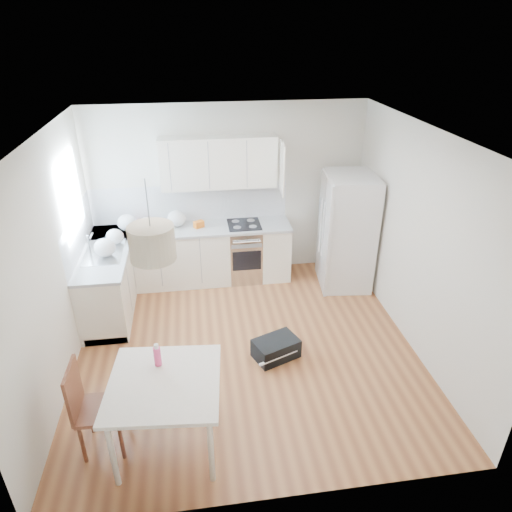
{
  "coord_description": "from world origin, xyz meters",
  "views": [
    {
      "loc": [
        -0.54,
        -4.61,
        3.74
      ],
      "look_at": [
        0.18,
        0.4,
        1.1
      ],
      "focal_mm": 32.0,
      "sensor_mm": 36.0,
      "label": 1
    }
  ],
  "objects": [
    {
      "name": "floor",
      "position": [
        0.0,
        0.0,
        0.0
      ],
      "size": [
        4.2,
        4.2,
        0.0
      ],
      "primitive_type": "plane",
      "color": "brown",
      "rests_on": "ground"
    },
    {
      "name": "ceiling",
      "position": [
        0.0,
        0.0,
        2.7
      ],
      "size": [
        4.2,
        4.2,
        0.0
      ],
      "primitive_type": "plane",
      "rotation": [
        3.14,
        0.0,
        0.0
      ],
      "color": "white",
      "rests_on": "wall_back"
    },
    {
      "name": "wall_back",
      "position": [
        0.0,
        2.1,
        1.35
      ],
      "size": [
        4.2,
        0.0,
        4.2
      ],
      "primitive_type": "plane",
      "rotation": [
        1.57,
        0.0,
        0.0
      ],
      "color": "beige",
      "rests_on": "floor"
    },
    {
      "name": "wall_left",
      "position": [
        -2.1,
        0.0,
        1.35
      ],
      "size": [
        0.0,
        4.2,
        4.2
      ],
      "primitive_type": "plane",
      "rotation": [
        1.57,
        0.0,
        1.57
      ],
      "color": "beige",
      "rests_on": "floor"
    },
    {
      "name": "wall_right",
      "position": [
        2.1,
        0.0,
        1.35
      ],
      "size": [
        0.0,
        4.2,
        4.2
      ],
      "primitive_type": "plane",
      "rotation": [
        1.57,
        0.0,
        -1.57
      ],
      "color": "beige",
      "rests_on": "floor"
    },
    {
      "name": "window_glassblock",
      "position": [
        -2.09,
        1.15,
        1.75
      ],
      "size": [
        0.02,
        1.0,
        1.0
      ],
      "primitive_type": "cube",
      "color": "#BFE0F9",
      "rests_on": "wall_left"
    },
    {
      "name": "cabinets_back",
      "position": [
        -0.6,
        1.8,
        0.44
      ],
      "size": [
        3.0,
        0.6,
        0.88
      ],
      "primitive_type": "cube",
      "color": "white",
      "rests_on": "floor"
    },
    {
      "name": "cabinets_left",
      "position": [
        -1.8,
        1.2,
        0.44
      ],
      "size": [
        0.6,
        1.8,
        0.88
      ],
      "primitive_type": "cube",
      "color": "white",
      "rests_on": "floor"
    },
    {
      "name": "counter_back",
      "position": [
        -0.6,
        1.8,
        0.9
      ],
      "size": [
        3.02,
        0.64,
        0.04
      ],
      "primitive_type": "cube",
      "color": "#ACAFB1",
      "rests_on": "cabinets_back"
    },
    {
      "name": "counter_left",
      "position": [
        -1.8,
        1.2,
        0.9
      ],
      "size": [
        0.64,
        1.82,
        0.04
      ],
      "primitive_type": "cube",
      "color": "#ACAFB1",
      "rests_on": "cabinets_left"
    },
    {
      "name": "backsplash_back",
      "position": [
        -0.6,
        2.09,
        1.21
      ],
      "size": [
        3.0,
        0.01,
        0.58
      ],
      "primitive_type": "cube",
      "color": "white",
      "rests_on": "wall_back"
    },
    {
      "name": "backsplash_left",
      "position": [
        -2.09,
        1.2,
        1.21
      ],
      "size": [
        0.01,
        1.8,
        0.58
      ],
      "primitive_type": "cube",
      "color": "white",
      "rests_on": "wall_left"
    },
    {
      "name": "upper_cabinets",
      "position": [
        -0.15,
        1.94,
        1.88
      ],
      "size": [
        1.7,
        0.32,
        0.75
      ],
      "primitive_type": "cube",
      "color": "white",
      "rests_on": "wall_back"
    },
    {
      "name": "range_oven",
      "position": [
        0.2,
        1.8,
        0.44
      ],
      "size": [
        0.5,
        0.61,
        0.88
      ],
      "primitive_type": null,
      "color": "#B6B9BB",
      "rests_on": "floor"
    },
    {
      "name": "sink",
      "position": [
        -1.8,
        1.15,
        0.92
      ],
      "size": [
        0.5,
        0.8,
        0.16
      ],
      "primitive_type": null,
      "color": "#B6B9BB",
      "rests_on": "counter_left"
    },
    {
      "name": "refrigerator",
      "position": [
        1.74,
        1.43,
        0.88
      ],
      "size": [
        0.93,
        0.96,
        1.75
      ],
      "primitive_type": null,
      "rotation": [
        0.0,
        0.0,
        -0.11
      ],
      "color": "white",
      "rests_on": "floor"
    },
    {
      "name": "dining_table",
      "position": [
        -0.92,
        -1.37,
        0.71
      ],
      "size": [
        1.1,
        1.1,
        0.8
      ],
      "rotation": [
        0.0,
        0.0,
        -0.09
      ],
      "color": "beige",
      "rests_on": "floor"
    },
    {
      "name": "dining_chair",
      "position": [
        -1.54,
        -1.3,
        0.49
      ],
      "size": [
        0.43,
        0.43,
        0.99
      ],
      "primitive_type": null,
      "rotation": [
        0.0,
        0.0,
        -0.02
      ],
      "color": "#512818",
      "rests_on": "floor"
    },
    {
      "name": "drink_bottle",
      "position": [
        -0.98,
        -1.13,
        0.92
      ],
      "size": [
        0.07,
        0.07,
        0.24
      ],
      "primitive_type": "cylinder",
      "rotation": [
        0.0,
        0.0,
        -0.05
      ],
      "color": "#EC417C",
      "rests_on": "dining_table"
    },
    {
      "name": "gym_bag",
      "position": [
        0.34,
        -0.23,
        0.12
      ],
      "size": [
        0.62,
        0.52,
        0.25
      ],
      "primitive_type": "cube",
      "rotation": [
        0.0,
        0.0,
        0.38
      ],
      "color": "black",
      "rests_on": "floor"
    },
    {
      "name": "pendant_lamp",
      "position": [
        -0.89,
        -1.32,
        2.18
      ],
      "size": [
        0.46,
        0.46,
        0.28
      ],
      "primitive_type": "cylinder",
      "rotation": [
        0.0,
        0.0,
        -0.31
      ],
      "color": "beige",
      "rests_on": "ceiling"
    },
    {
      "name": "grocery_bag_a",
      "position": [
        -1.55,
        1.83,
        1.05
      ],
      "size": [
        0.28,
        0.24,
        0.25
      ],
      "primitive_type": "ellipsoid",
      "color": "white",
      "rests_on": "counter_back"
    },
    {
      "name": "grocery_bag_b",
      "position": [
        -1.27,
        1.86,
        1.01
      ],
      "size": [
        0.21,
        0.18,
        0.19
      ],
      "primitive_type": "ellipsoid",
      "color": "white",
      "rests_on": "counter_back"
    },
    {
      "name": "grocery_bag_c",
      "position": [
        -0.82,
        1.9,
        1.04
      ],
      "size": [
        0.28,
        0.24,
        0.25
      ],
      "primitive_type": "ellipsoid",
      "color": "white",
      "rests_on": "counter_back"
    },
    {
      "name": "grocery_bag_d",
      "position": [
        -1.67,
        1.4,
        1.03
      ],
      "size": [
        0.24,
        0.21,
        0.22
      ],
      "primitive_type": "ellipsoid",
      "color": "white",
      "rests_on": "counter_back"
    },
    {
      "name": "grocery_bag_e",
      "position": [
        -1.75,
        1.03,
        1.05
      ],
      "size": [
        0.28,
        0.24,
        0.25
      ],
      "primitive_type": "ellipsoid",
      "color": "white",
      "rests_on": "counter_left"
    },
    {
      "name": "snack_orange",
      "position": [
        -0.49,
        1.8,
        0.97
      ],
      "size": [
        0.17,
        0.15,
        0.1
      ],
      "primitive_type": "cube",
      "rotation": [
        0.0,
        0.0,
        0.54
      ],
      "color": "#D96113",
      "rests_on": "counter_back"
    },
    {
      "name": "snack_yellow",
      "position": [
        -1.02,
        1.73,
        0.97
      ],
      "size": [
        0.18,
        0.17,
        0.11
      ],
      "primitive_type": "cube",
      "rotation": [
        0.0,
        0.0,
        -0.57
      ],
      "color": "yellow",
      "rests_on": "counter_back"
    },
    {
      "name": "snack_red",
      "position": [
        -1.35,
        1.89,
        0.98
      ],
      "size": [
        0.18,
        0.12,
        0.12
      ],
      "primitive_type": "cube",
      "rotation": [
        0.0,
        0.0,
        0.04
      ],
      "color": "red",
      "rests_on": "counter_back"
    }
  ]
}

